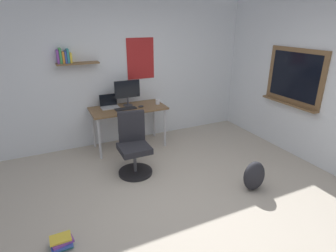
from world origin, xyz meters
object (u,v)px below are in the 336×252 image
Objects in this scene: office_chair at (134,148)px; computer_mouse at (141,106)px; laptop at (109,104)px; coffee_mug at (158,102)px; backpack at (254,176)px; book_stack_on_floor at (62,242)px; desk at (128,112)px; monitor_primary at (127,91)px; keyboard at (126,109)px.

computer_mouse is (0.43, 0.83, 0.37)m from office_chair.
coffee_mug is at bearing -12.09° from laptop.
coffee_mug is 0.21× the size of backpack.
book_stack_on_floor is at bearing -116.62° from laptop.
coffee_mug is (0.56, -0.03, 0.13)m from desk.
keyboard is at bearing -118.12° from monitor_primary.
computer_mouse is 0.24× the size of backpack.
monitor_primary is 0.59m from coffee_mug.
office_chair is 1.24m from coffee_mug.
laptop is at bearing 63.38° from book_stack_on_floor.
coffee_mug is 2.20m from backpack.
office_chair is at bearing -103.31° from desk.
monitor_primary is at bearing 61.88° from keyboard.
monitor_primary reaches higher than book_stack_on_floor.
keyboard reaches higher than book_stack_on_floor.
keyboard is 2.39m from backpack.
backpack is (1.34, -1.17, -0.19)m from office_chair.
book_stack_on_floor is at bearing -123.67° from monitor_primary.
keyboard is (-0.07, -0.08, 0.09)m from desk.
backpack is at bearing -65.51° from computer_mouse.
office_chair is at bearing -103.75° from monitor_primary.
office_chair is 2.20× the size of backpack.
monitor_primary reaches higher than keyboard.
backpack is at bearing -63.45° from monitor_primary.
keyboard is at bearing 79.81° from office_chair.
coffee_mug is (0.78, 0.88, 0.40)m from office_chair.
laptop is 0.40m from monitor_primary.
desk is 2.85× the size of monitor_primary.
keyboard is at bearing -175.44° from coffee_mug.
monitor_primary reaches higher than coffee_mug.
laptop is at bearing 134.70° from keyboard.
coffee_mug is (0.63, 0.05, 0.04)m from keyboard.
keyboard is 0.63m from coffee_mug.
coffee_mug is at bearing 105.37° from backpack.
backpack is (1.19, -1.99, -0.55)m from keyboard.
coffee_mug is at bearing -3.15° from desk.
office_chair is 1.68m from book_stack_on_floor.
book_stack_on_floor is at bearing -124.17° from keyboard.
coffee_mug reaches higher than book_stack_on_floor.
book_stack_on_floor is (-1.33, -1.96, -0.71)m from keyboard.
computer_mouse is at bearing -45.70° from monitor_primary.
coffee_mug is (0.86, -0.18, -0.01)m from laptop.
desk is at bearing -27.21° from laptop.
office_chair is (-0.21, -0.91, -0.27)m from desk.
backpack reaches higher than book_stack_on_floor.
book_stack_on_floor is at bearing -129.40° from computer_mouse.
office_chair reaches higher than coffee_mug.
computer_mouse is at bearing 114.49° from backpack.
desk reaches higher than backpack.
desk is 5.55× the size of book_stack_on_floor.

